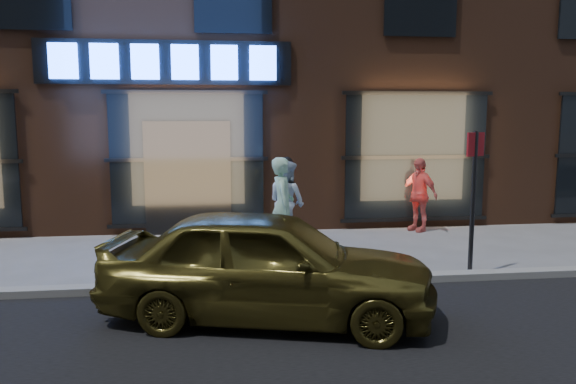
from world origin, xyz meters
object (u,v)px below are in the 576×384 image
Objects in this scene: man_bowtie at (282,205)px; gold_sedan at (268,264)px; man_cap at (287,202)px; passerby at (419,194)px; sign_post at (474,190)px.

gold_sedan is at bearing 172.46° from man_bowtie.
man_cap is 3.10m from passerby.
gold_sedan is at bearing 178.30° from sign_post.
passerby is at bearing -62.52° from man_bowtie.
gold_sedan is (-3.75, -4.88, -0.10)m from passerby.
man_bowtie is 0.77× the size of sign_post.
man_bowtie is 1.07× the size of man_cap.
passerby is (3.17, 1.50, -0.08)m from man_bowtie.
man_bowtie is 3.51m from passerby.
man_bowtie is 1.10× the size of passerby.
man_cap is at bearing 109.55° from sign_post.
passerby is 0.39× the size of gold_sedan.
sign_post is at bearing -170.04° from man_cap.
passerby is at bearing -109.63° from man_cap.
man_bowtie is at bearing 119.98° from sign_post.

